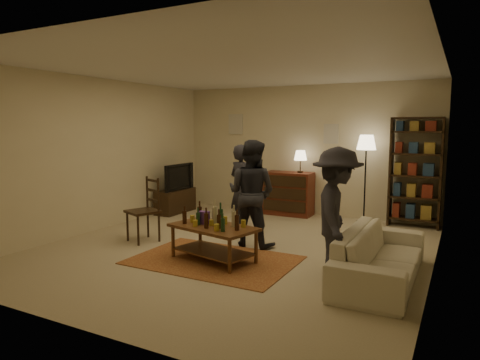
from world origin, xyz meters
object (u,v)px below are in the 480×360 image
Objects in this scene: person_by_sofa at (337,213)px; coffee_table at (213,230)px; dresser at (289,192)px; person_right at (251,193)px; tv_stand at (175,195)px; sofa at (380,255)px; person_left at (242,188)px; floor_lamp at (366,149)px; dining_chair at (146,207)px; bookshelf at (415,171)px.

coffee_table is at bearing 79.08° from person_by_sofa.
person_right reaches higher than dresser.
tv_stand is 5.14m from sofa.
tv_stand reaches higher than coffee_table.
coffee_table is at bearing 125.93° from person_left.
coffee_table is 2.20m from sofa.
person_left is at bearing 61.15° from sofa.
coffee_table is at bearing -112.03° from floor_lamp.
dining_chair is 1.00× the size of tv_stand.
tv_stand is 0.62× the size of floor_lamp.
dresser is at bearing 22.07° from tv_stand.
floor_lamp is (1.35, 3.34, 1.01)m from coffee_table.
dresser is at bearing 88.65° from dining_chair.
bookshelf is at bearing -127.85° from person_right.
person_right is at bearing 72.67° from sofa.
dresser is at bearing 93.66° from coffee_table.
sofa is (2.39, -3.11, -0.17)m from dresser.
dining_chair is 4.85m from bookshelf.
person_left is (-1.82, -1.60, -0.67)m from floor_lamp.
bookshelf is (2.22, 3.47, 0.61)m from coffee_table.
floor_lamp is at bearing -9.23° from person_by_sofa.
coffee_table is 0.80× the size of person_right.
person_right is (0.12, 0.93, 0.40)m from coffee_table.
sofa is at bearing 172.15° from person_left.
bookshelf is 3.20m from person_left.
dining_chair is 0.69× the size of person_left.
floor_lamp reaches higher than person_by_sofa.
bookshelf is at bearing 8.52° from floor_lamp.
person_by_sofa reaches higher than tv_stand.
coffee_table is 1.24× the size of tv_stand.
coffee_table is 1.02m from person_right.
floor_lamp is (-0.87, -0.13, 0.40)m from bookshelf.
tv_stand is 0.69× the size of person_left.
person_right reaches higher than sofa.
person_by_sofa is at bearing 154.01° from person_right.
dresser is (2.25, 0.91, 0.09)m from tv_stand.
person_right is (0.34, -2.47, 0.35)m from dresser.
sofa is 1.29× the size of person_by_sofa.
bookshelf reaches higher than person_right.
dresser is (-0.22, 3.40, 0.05)m from coffee_table.
bookshelf is (3.72, 3.08, 0.48)m from dining_chair.
person_left is (-0.25, -1.66, 0.29)m from dresser.
bookshelf is 1.25× the size of person_by_sofa.
dining_chair is at bearing -65.25° from tv_stand.
bookshelf reaches higher than floor_lamp.
dining_chair is 2.31m from tv_stand.
tv_stand is at bearing 64.66° from sofa.
tv_stand is (-2.47, 2.49, -0.04)m from coffee_table.
dining_chair is 0.65× the size of person_by_sofa.
sofa is at bearing -85.80° from person_by_sofa.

